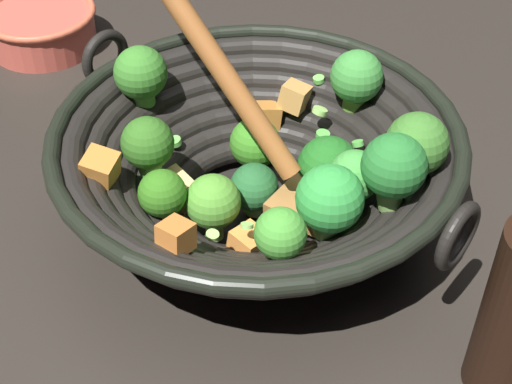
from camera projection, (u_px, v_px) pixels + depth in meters
ground_plane at (257, 219)px, 0.69m from camera, size 4.00×4.00×0.00m
wok at (259, 161)px, 0.64m from camera, size 0.37×0.34×0.29m
prep_bowl at (42, 27)px, 0.89m from camera, size 0.13×0.13×0.05m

